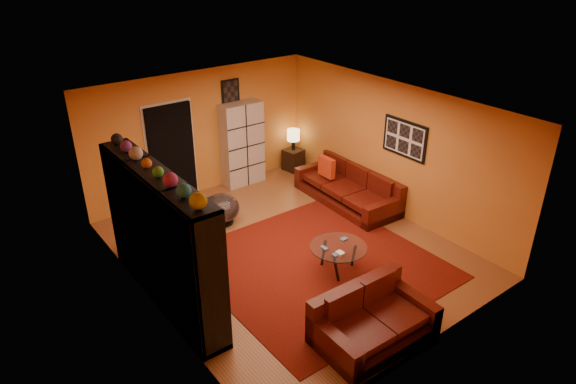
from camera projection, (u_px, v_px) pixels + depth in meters
floor at (288, 249)px, 9.05m from camera, size 6.00×6.00×0.00m
ceiling at (288, 106)px, 7.89m from camera, size 6.00×6.00×0.00m
wall_back at (201, 133)px, 10.61m from camera, size 6.00×0.00×6.00m
wall_front at (434, 266)px, 6.33m from camera, size 6.00×0.00×6.00m
wall_left at (144, 229)px, 7.12m from camera, size 0.00×6.00×6.00m
wall_right at (392, 149)px, 9.82m from camera, size 0.00×6.00×6.00m
rug at (318, 265)px, 8.60m from camera, size 3.60×3.60×0.01m
doorway at (172, 154)px, 10.33m from camera, size 0.95×0.10×2.04m
wall_art_right at (405, 139)px, 9.46m from camera, size 0.03×1.00×0.70m
wall_art_back at (230, 92)px, 10.67m from camera, size 0.42×0.03×0.52m
entertainment_unit at (161, 239)px, 7.35m from camera, size 0.45×3.00×2.10m
tv at (166, 241)px, 7.38m from camera, size 0.99×0.13×0.57m
sofa at (350, 188)px, 10.58m from camera, size 1.08×2.41×0.85m
loveseat at (370, 319)px, 6.97m from camera, size 1.64×1.02×0.85m
throw_pillow at (327, 167)px, 10.70m from camera, size 0.12×0.42×0.42m
coffee_table at (338, 249)px, 8.27m from camera, size 0.93×0.93×0.46m
storage_cabinet at (242, 144)px, 11.11m from camera, size 0.92×0.42×1.83m
bowl_chair at (221, 208)px, 9.74m from camera, size 0.72×0.72×0.58m
side_table at (293, 160)px, 12.04m from camera, size 0.46×0.46×0.50m
table_lamp at (293, 136)px, 11.77m from camera, size 0.29×0.29×0.49m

